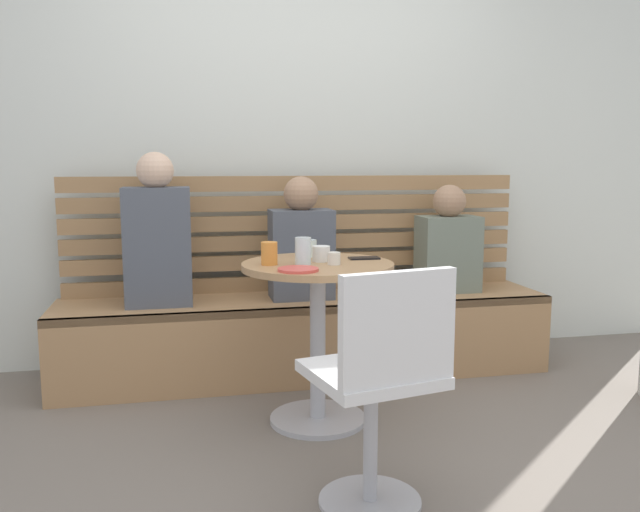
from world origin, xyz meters
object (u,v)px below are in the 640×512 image
at_px(person_adult, 157,237).
at_px(cup_tumbler_orange, 269,253).
at_px(booth_bench, 307,336).
at_px(cup_ceramic_white, 321,254).
at_px(cup_glass_short, 308,248).
at_px(cafe_table, 318,311).
at_px(cup_espresso_small, 334,258).
at_px(cup_glass_tall, 303,251).
at_px(person_child_left, 448,245).
at_px(person_child_middle, 301,245).
at_px(white_chair, 380,381).
at_px(plate_small, 298,270).
at_px(phone_on_table, 364,258).

relative_size(person_adult, cup_tumbler_orange, 7.97).
height_order(booth_bench, person_adult, person_adult).
relative_size(person_adult, cup_ceramic_white, 9.96).
height_order(person_adult, cup_glass_short, person_adult).
bearing_deg(cafe_table, person_adult, 137.02).
distance_m(cafe_table, cup_glass_short, 0.33).
distance_m(cup_ceramic_white, cup_espresso_small, 0.11).
bearing_deg(cafe_table, cup_glass_tall, -151.81).
height_order(cup_tumbler_orange, cup_glass_tall, cup_glass_tall).
bearing_deg(cup_tumbler_orange, person_child_left, 31.84).
distance_m(person_child_middle, cup_ceramic_white, 0.64).
bearing_deg(person_adult, white_chair, -62.97).
relative_size(cafe_table, cup_espresso_small, 13.21).
xyz_separation_m(booth_bench, cup_glass_tall, (-0.15, -0.71, 0.58)).
xyz_separation_m(person_child_middle, cup_tumbler_orange, (-0.27, -0.69, 0.05)).
xyz_separation_m(person_child_middle, plate_small, (-0.18, -0.88, 0.01)).
relative_size(cup_ceramic_white, plate_small, 0.47).
height_order(cafe_table, person_child_left, person_child_left).
bearing_deg(phone_on_table, cup_glass_short, 63.18).
bearing_deg(cup_espresso_small, person_adult, 136.45).
xyz_separation_m(cup_espresso_small, phone_on_table, (0.18, 0.14, -0.02)).
bearing_deg(cup_tumbler_orange, cup_espresso_small, -11.53).
distance_m(cup_tumbler_orange, phone_on_table, 0.46).
bearing_deg(cup_espresso_small, cup_ceramic_white, 108.52).
bearing_deg(plate_small, cup_glass_tall, 72.38).
bearing_deg(white_chair, cup_glass_tall, 98.42).
bearing_deg(person_child_left, cafe_table, -142.95).
xyz_separation_m(cafe_table, white_chair, (0.04, -0.81, -0.05)).
bearing_deg(cup_espresso_small, cafe_table, 130.29).
relative_size(person_child_middle, cup_espresso_small, 11.94).
bearing_deg(cup_tumbler_orange, phone_on_table, 9.91).
relative_size(cup_ceramic_white, cup_espresso_small, 1.43).
relative_size(booth_bench, cafe_table, 3.65).
height_order(cafe_table, cup_glass_tall, cup_glass_tall).
relative_size(cup_tumbler_orange, plate_small, 0.59).
bearing_deg(phone_on_table, cup_ceramic_white, 100.41).
relative_size(white_chair, person_child_left, 1.38).
bearing_deg(cup_ceramic_white, plate_small, -122.16).
bearing_deg(phone_on_table, person_child_left, -45.62).
height_order(person_adult, person_child_left, person_adult).
relative_size(cafe_table, phone_on_table, 5.29).
bearing_deg(person_child_left, white_chair, -120.25).
distance_m(cup_ceramic_white, cup_glass_short, 0.16).
xyz_separation_m(person_adult, cup_tumbler_orange, (0.49, -0.68, -0.01)).
bearing_deg(phone_on_table, person_adult, 59.66).
relative_size(booth_bench, person_child_left, 4.38).
relative_size(cafe_table, cup_glass_tall, 6.17).
bearing_deg(cup_ceramic_white, person_child_middle, 87.56).
distance_m(cafe_table, phone_on_table, 0.33).
height_order(booth_bench, cup_glass_tall, cup_glass_tall).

